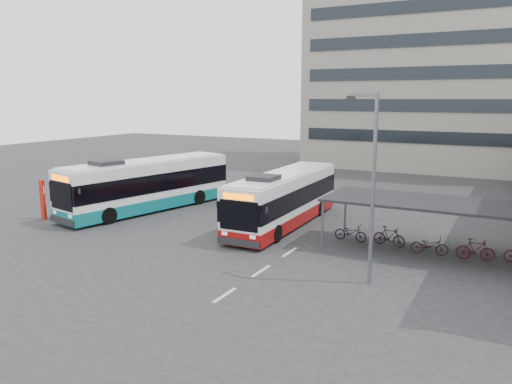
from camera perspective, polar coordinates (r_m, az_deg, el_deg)
The scene contains 11 objects.
ground at distance 25.32m, azimuth -1.35°, elevation -6.11°, with size 120.00×120.00×0.00m, color #28282B.
bike_shelter at distance 25.06m, azimuth 19.43°, elevation -3.30°, with size 10.00×4.00×2.54m.
office_block at distance 57.68m, azimuth 22.71°, elevation 15.08°, with size 30.00×15.00×25.00m, color gray.
road_markings at distance 21.68m, azimuth 0.58°, elevation -9.02°, with size 0.15×7.60×0.01m.
bus_main at distance 29.06m, azimuth 3.25°, elevation -0.79°, with size 2.65×11.22×3.30m.
bus_teal at distance 33.53m, azimuth -12.27°, elevation 0.76°, with size 5.18×12.43×3.59m.
pedestrian at distance 25.61m, azimuth 0.47°, elevation -3.73°, with size 0.68×0.45×1.87m, color black.
lamp_post at distance 19.80m, azimuth 13.04°, elevation 1.59°, with size 1.32×0.36×7.51m.
sign_totem_south at distance 33.04m, azimuth -23.19°, elevation -0.73°, with size 0.52×0.29×2.44m.
sign_totem_mid at distance 36.29m, azimuth -16.75°, elevation 0.77°, with size 0.55×0.30×2.60m.
sign_totem_north at distance 40.15m, azimuth -13.24°, elevation 1.70°, with size 0.51×0.23×2.36m.
Camera 1 is at (11.82, -21.15, 7.34)m, focal length 35.00 mm.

